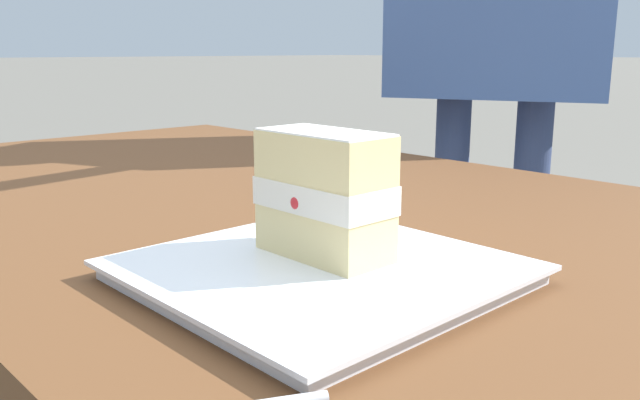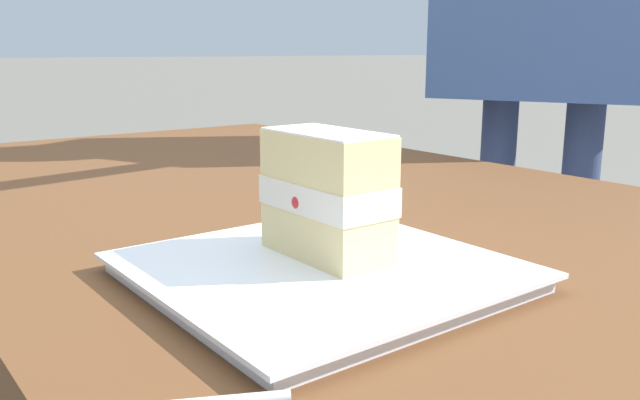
% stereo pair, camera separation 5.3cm
% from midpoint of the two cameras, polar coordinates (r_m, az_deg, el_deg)
% --- Properties ---
extents(patio_table, '(1.63, 0.83, 0.70)m').
position_cam_midpoint_polar(patio_table, '(0.86, 1.28, -5.86)').
color(patio_table, brown).
rests_on(patio_table, ground).
extents(dessert_plate, '(0.28, 0.28, 0.02)m').
position_cam_midpoint_polar(dessert_plate, '(0.55, 2.79, -6.24)').
color(dessert_plate, white).
rests_on(dessert_plate, patio_table).
extents(cake_slice, '(0.12, 0.07, 0.11)m').
position_cam_midpoint_polar(cake_slice, '(0.55, 3.35, 0.46)').
color(cake_slice, '#EAD18C').
rests_on(cake_slice, dessert_plate).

